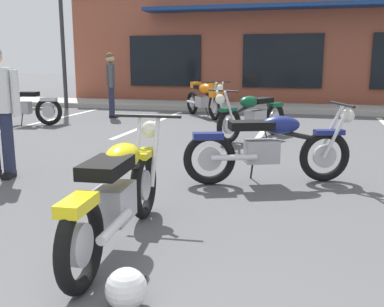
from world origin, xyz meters
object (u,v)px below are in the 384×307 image
at_px(person_in_shorts_foreground, 111,81).
at_px(helmet_on_pavement, 126,289).
at_px(motorcycle_black_cruiser, 270,146).
at_px(motorcycle_cream_vintage, 17,105).
at_px(motorcycle_silver_naked, 205,97).
at_px(motorcycle_foreground_classic, 119,191).
at_px(motorcycle_red_sportbike, 252,115).
at_px(parking_lot_lamp_post, 58,0).

bearing_deg(person_in_shorts_foreground, helmet_on_pavement, -64.88).
distance_m(motorcycle_black_cruiser, motorcycle_cream_vintage, 7.12).
distance_m(motorcycle_silver_naked, helmet_on_pavement, 9.36).
relative_size(motorcycle_black_cruiser, helmet_on_pavement, 7.75).
height_order(motorcycle_foreground_classic, motorcycle_silver_naked, same).
bearing_deg(motorcycle_black_cruiser, motorcycle_foreground_classic, -113.78).
relative_size(motorcycle_red_sportbike, parking_lot_lamp_post, 0.38).
bearing_deg(motorcycle_cream_vintage, motorcycle_red_sportbike, -5.19).
distance_m(motorcycle_red_sportbike, motorcycle_cream_vintage, 5.54).
distance_m(motorcycle_red_sportbike, motorcycle_silver_naked, 3.38).
relative_size(motorcycle_silver_naked, parking_lot_lamp_post, 0.36).
xyz_separation_m(motorcycle_red_sportbike, helmet_on_pavement, (0.04, -6.25, -0.33)).
bearing_deg(parking_lot_lamp_post, motorcycle_silver_naked, -12.45).
bearing_deg(motorcycle_red_sportbike, motorcycle_black_cruiser, -78.89).
relative_size(motorcycle_foreground_classic, helmet_on_pavement, 8.11).
bearing_deg(motorcycle_red_sportbike, person_in_shorts_foreground, 149.55).
height_order(motorcycle_red_sportbike, person_in_shorts_foreground, person_in_shorts_foreground).
distance_m(motorcycle_black_cruiser, motorcycle_silver_naked, 6.48).
height_order(person_in_shorts_foreground, helmet_on_pavement, person_in_shorts_foreground).
xyz_separation_m(motorcycle_cream_vintage, helmet_on_pavement, (5.55, -6.75, -0.33)).
bearing_deg(person_in_shorts_foreground, motorcycle_red_sportbike, -30.45).
distance_m(motorcycle_foreground_classic, person_in_shorts_foreground, 8.54).
relative_size(motorcycle_black_cruiser, motorcycle_silver_naked, 1.13).
xyz_separation_m(helmet_on_pavement, parking_lot_lamp_post, (-6.40, 10.25, 3.11)).
height_order(motorcycle_black_cruiser, motorcycle_silver_naked, same).
bearing_deg(motorcycle_cream_vintage, motorcycle_foreground_classic, -48.87).
distance_m(motorcycle_red_sportbike, motorcycle_black_cruiser, 3.18).
xyz_separation_m(person_in_shorts_foreground, parking_lot_lamp_post, (-2.37, 1.66, 2.29)).
bearing_deg(helmet_on_pavement, motorcycle_cream_vintage, 129.46).
bearing_deg(person_in_shorts_foreground, motorcycle_silver_naked, 14.51).
relative_size(motorcycle_foreground_classic, person_in_shorts_foreground, 1.26).
bearing_deg(motorcycle_foreground_classic, motorcycle_cream_vintage, 131.13).
bearing_deg(person_in_shorts_foreground, motorcycle_cream_vintage, -129.55).
bearing_deg(motorcycle_foreground_classic, motorcycle_black_cruiser, 66.22).
xyz_separation_m(motorcycle_cream_vintage, person_in_shorts_foreground, (1.52, 1.85, 0.49)).
xyz_separation_m(motorcycle_red_sportbike, motorcycle_silver_naked, (-1.62, 2.96, 0.07)).
height_order(motorcycle_cream_vintage, parking_lot_lamp_post, parking_lot_lamp_post).
relative_size(motorcycle_silver_naked, person_in_shorts_foreground, 1.06).
bearing_deg(motorcycle_foreground_classic, motorcycle_silver_naked, 98.48).
xyz_separation_m(motorcycle_red_sportbike, person_in_shorts_foreground, (-3.99, 2.35, 0.49)).
distance_m(motorcycle_cream_vintage, person_in_shorts_foreground, 2.44).
relative_size(motorcycle_foreground_classic, motorcycle_cream_vintage, 1.01).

